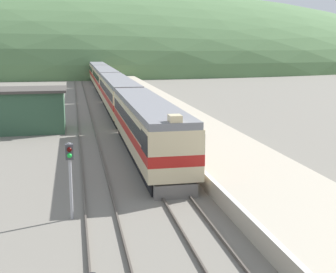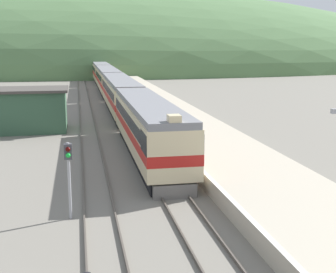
{
  "view_description": "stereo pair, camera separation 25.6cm",
  "coord_description": "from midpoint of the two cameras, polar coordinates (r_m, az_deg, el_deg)",
  "views": [
    {
      "loc": [
        -5.02,
        -5.92,
        7.96
      ],
      "look_at": [
        0.52,
        21.44,
        2.37
      ],
      "focal_mm": 50.0,
      "sensor_mm": 36.0,
      "label": 1
    },
    {
      "loc": [
        -4.77,
        -5.97,
        7.96
      ],
      "look_at": [
        0.52,
        21.44,
        2.37
      ],
      "focal_mm": 50.0,
      "sensor_mm": 36.0,
      "label": 2
    }
  ],
  "objects": [
    {
      "name": "track_main",
      "position": [
        76.51,
        -7.23,
        5.33
      ],
      "size": [
        1.52,
        180.0,
        0.16
      ],
      "color": "#4C443D",
      "rests_on": "ground"
    },
    {
      "name": "track_siding",
      "position": [
        76.36,
        -10.22,
        5.23
      ],
      "size": [
        1.52,
        180.0,
        0.16
      ],
      "color": "#4C443D",
      "rests_on": "ground"
    },
    {
      "name": "platform",
      "position": [
        57.3,
        -0.96,
        3.81
      ],
      "size": [
        6.2,
        140.0,
        0.93
      ],
      "color": "#B2A893",
      "rests_on": "ground"
    },
    {
      "name": "distant_hills",
      "position": [
        155.34,
        -9.2,
        8.25
      ],
      "size": [
        237.56,
        106.9,
        49.05
      ],
      "color": "#517547",
      "rests_on": "ground"
    },
    {
      "name": "station_shed",
      "position": [
        44.71,
        -16.93,
        3.15
      ],
      "size": [
        7.93,
        5.31,
        3.92
      ],
      "color": "#385B42",
      "rests_on": "ground"
    },
    {
      "name": "express_train_lead_car",
      "position": [
        32.85,
        -2.19,
        1.21
      ],
      "size": [
        3.01,
        19.29,
        4.37
      ],
      "color": "black",
      "rests_on": "ground"
    },
    {
      "name": "carriage_second",
      "position": [
        54.02,
        -5.69,
        5.14
      ],
      "size": [
        3.0,
        21.52,
        4.01
      ],
      "color": "black",
      "rests_on": "ground"
    },
    {
      "name": "carriage_third",
      "position": [
        76.26,
        -7.27,
        6.9
      ],
      "size": [
        3.0,
        21.52,
        4.01
      ],
      "color": "black",
      "rests_on": "ground"
    },
    {
      "name": "carriage_fourth",
      "position": [
        98.57,
        -8.14,
        7.86
      ],
      "size": [
        3.0,
        21.52,
        4.01
      ],
      "color": "black",
      "rests_on": "ground"
    },
    {
      "name": "signal_post_siding",
      "position": [
        21.56,
        -11.69,
        -3.36
      ],
      "size": [
        0.36,
        0.42,
        3.58
      ],
      "color": "#9E9EA3",
      "rests_on": "ground"
    }
  ]
}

